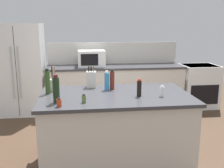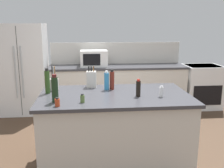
{
  "view_description": "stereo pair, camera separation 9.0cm",
  "coord_description": "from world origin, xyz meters",
  "px_view_note": "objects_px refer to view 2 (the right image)",
  "views": [
    {
      "loc": [
        -0.43,
        -3.11,
        1.8
      ],
      "look_at": [
        0.0,
        0.35,
        0.99
      ],
      "focal_mm": 42.0,
      "sensor_mm": 36.0,
      "label": 1
    },
    {
      "loc": [
        -0.34,
        -3.12,
        1.8
      ],
      "look_at": [
        0.0,
        0.35,
        0.99
      ],
      "focal_mm": 42.0,
      "sensor_mm": 36.0,
      "label": 2
    }
  ],
  "objects_px": {
    "range_oven": "(201,86)",
    "microwave": "(94,58)",
    "spice_jar_paprika": "(57,102)",
    "vinegar_bottle": "(112,80)",
    "olive_oil_bottle": "(47,82)",
    "knife_block": "(91,79)",
    "salt_shaker": "(161,92)",
    "dish_soap_bottle": "(107,81)",
    "utensil_crock": "(54,84)",
    "spice_jar_oregano": "(82,99)",
    "soy_sauce_bottle": "(138,88)",
    "wine_bottle": "(55,89)",
    "refrigerator": "(23,69)"
  },
  "relations": [
    {
      "from": "range_oven",
      "to": "microwave",
      "type": "distance_m",
      "value": 2.41
    },
    {
      "from": "spice_jar_paprika",
      "to": "vinegar_bottle",
      "type": "distance_m",
      "value": 0.94
    },
    {
      "from": "microwave",
      "to": "olive_oil_bottle",
      "type": "distance_m",
      "value": 2.16
    },
    {
      "from": "knife_block",
      "to": "salt_shaker",
      "type": "relative_size",
      "value": 2.18
    },
    {
      "from": "dish_soap_bottle",
      "to": "utensil_crock",
      "type": "bearing_deg",
      "value": 175.94
    },
    {
      "from": "knife_block",
      "to": "spice_jar_oregano",
      "type": "relative_size",
      "value": 2.98
    },
    {
      "from": "vinegar_bottle",
      "to": "range_oven",
      "type": "bearing_deg",
      "value": 42.12
    },
    {
      "from": "microwave",
      "to": "salt_shaker",
      "type": "xyz_separation_m",
      "value": [
        0.73,
        -2.36,
        -0.1
      ]
    },
    {
      "from": "soy_sauce_bottle",
      "to": "vinegar_bottle",
      "type": "bearing_deg",
      "value": 126.27
    },
    {
      "from": "wine_bottle",
      "to": "dish_soap_bottle",
      "type": "bearing_deg",
      "value": 39.13
    },
    {
      "from": "refrigerator",
      "to": "knife_block",
      "type": "distance_m",
      "value": 2.28
    },
    {
      "from": "knife_block",
      "to": "dish_soap_bottle",
      "type": "bearing_deg",
      "value": -35.72
    },
    {
      "from": "spice_jar_oregano",
      "to": "olive_oil_bottle",
      "type": "distance_m",
      "value": 0.63
    },
    {
      "from": "range_oven",
      "to": "vinegar_bottle",
      "type": "distance_m",
      "value": 2.95
    },
    {
      "from": "salt_shaker",
      "to": "vinegar_bottle",
      "type": "bearing_deg",
      "value": 142.53
    },
    {
      "from": "spice_jar_oregano",
      "to": "wine_bottle",
      "type": "relative_size",
      "value": 0.31
    },
    {
      "from": "dish_soap_bottle",
      "to": "soy_sauce_bottle",
      "type": "bearing_deg",
      "value": -45.66
    },
    {
      "from": "olive_oil_bottle",
      "to": "spice_jar_oregano",
      "type": "bearing_deg",
      "value": -45.15
    },
    {
      "from": "spice_jar_oregano",
      "to": "knife_block",
      "type": "bearing_deg",
      "value": 80.72
    },
    {
      "from": "soy_sauce_bottle",
      "to": "spice_jar_oregano",
      "type": "bearing_deg",
      "value": -164.57
    },
    {
      "from": "salt_shaker",
      "to": "vinegar_bottle",
      "type": "distance_m",
      "value": 0.7
    },
    {
      "from": "olive_oil_bottle",
      "to": "salt_shaker",
      "type": "height_order",
      "value": "olive_oil_bottle"
    },
    {
      "from": "refrigerator",
      "to": "utensil_crock",
      "type": "bearing_deg",
      "value": -66.79
    },
    {
      "from": "refrigerator",
      "to": "olive_oil_bottle",
      "type": "xyz_separation_m",
      "value": [
        0.78,
        -2.11,
        0.19
      ]
    },
    {
      "from": "spice_jar_oregano",
      "to": "olive_oil_bottle",
      "type": "height_order",
      "value": "olive_oil_bottle"
    },
    {
      "from": "microwave",
      "to": "vinegar_bottle",
      "type": "bearing_deg",
      "value": -84.68
    },
    {
      "from": "spice_jar_oregano",
      "to": "soy_sauce_bottle",
      "type": "xyz_separation_m",
      "value": [
        0.67,
        0.18,
        0.05
      ]
    },
    {
      "from": "utensil_crock",
      "to": "soy_sauce_bottle",
      "type": "distance_m",
      "value": 1.12
    },
    {
      "from": "wine_bottle",
      "to": "vinegar_bottle",
      "type": "bearing_deg",
      "value": 37.09
    },
    {
      "from": "spice_jar_oregano",
      "to": "vinegar_bottle",
      "type": "xyz_separation_m",
      "value": [
        0.39,
        0.57,
        0.08
      ]
    },
    {
      "from": "refrigerator",
      "to": "soy_sauce_bottle",
      "type": "distance_m",
      "value": 3.03
    },
    {
      "from": "refrigerator",
      "to": "range_oven",
      "type": "distance_m",
      "value": 3.77
    },
    {
      "from": "spice_jar_oregano",
      "to": "salt_shaker",
      "type": "height_order",
      "value": "salt_shaker"
    },
    {
      "from": "microwave",
      "to": "knife_block",
      "type": "xyz_separation_m",
      "value": [
        -0.09,
        -1.79,
        -0.05
      ]
    },
    {
      "from": "spice_jar_oregano",
      "to": "olive_oil_bottle",
      "type": "relative_size",
      "value": 0.31
    },
    {
      "from": "range_oven",
      "to": "knife_block",
      "type": "bearing_deg",
      "value": -143.38
    },
    {
      "from": "salt_shaker",
      "to": "refrigerator",
      "type": "bearing_deg",
      "value": 131.78
    },
    {
      "from": "range_oven",
      "to": "olive_oil_bottle",
      "type": "distance_m",
      "value": 3.67
    },
    {
      "from": "olive_oil_bottle",
      "to": "wine_bottle",
      "type": "height_order",
      "value": "olive_oil_bottle"
    },
    {
      "from": "salt_shaker",
      "to": "microwave",
      "type": "bearing_deg",
      "value": 107.23
    },
    {
      "from": "knife_block",
      "to": "olive_oil_bottle",
      "type": "distance_m",
      "value": 0.62
    },
    {
      "from": "range_oven",
      "to": "utensil_crock",
      "type": "distance_m",
      "value": 3.52
    },
    {
      "from": "soy_sauce_bottle",
      "to": "spice_jar_paprika",
      "type": "distance_m",
      "value": 0.98
    },
    {
      "from": "knife_block",
      "to": "wine_bottle",
      "type": "distance_m",
      "value": 0.79
    },
    {
      "from": "refrigerator",
      "to": "dish_soap_bottle",
      "type": "height_order",
      "value": "refrigerator"
    },
    {
      "from": "dish_soap_bottle",
      "to": "olive_oil_bottle",
      "type": "bearing_deg",
      "value": -172.11
    },
    {
      "from": "salt_shaker",
      "to": "spice_jar_oregano",
      "type": "bearing_deg",
      "value": -171.39
    },
    {
      "from": "wine_bottle",
      "to": "microwave",
      "type": "bearing_deg",
      "value": 78.35
    },
    {
      "from": "vinegar_bottle",
      "to": "dish_soap_bottle",
      "type": "bearing_deg",
      "value": -164.66
    },
    {
      "from": "soy_sauce_bottle",
      "to": "wine_bottle",
      "type": "bearing_deg",
      "value": -171.88
    }
  ]
}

